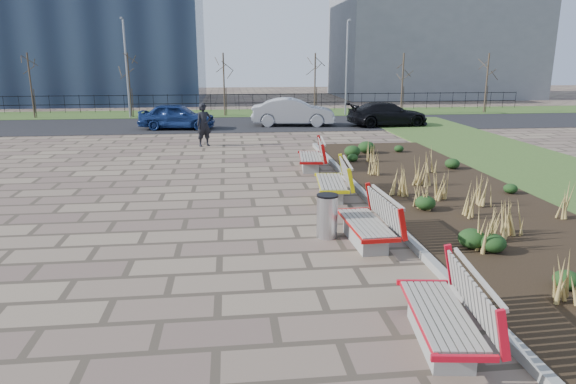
{
  "coord_description": "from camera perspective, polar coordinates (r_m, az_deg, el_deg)",
  "views": [
    {
      "loc": [
        0.26,
        -7.81,
        3.77
      ],
      "look_at": [
        1.5,
        3.0,
        0.9
      ],
      "focal_mm": 32.0,
      "sensor_mm": 36.0,
      "label": 1
    }
  ],
  "objects": [
    {
      "name": "ground",
      "position": [
        8.68,
        -7.75,
        -11.12
      ],
      "size": [
        120.0,
        120.0,
        0.0
      ],
      "primitive_type": "plane",
      "color": "#766551",
      "rests_on": "ground"
    },
    {
      "name": "planting_bed",
      "position": [
        14.62,
        17.89,
        -0.7
      ],
      "size": [
        4.5,
        18.0,
        0.1
      ],
      "primitive_type": "cube",
      "color": "black",
      "rests_on": "ground"
    },
    {
      "name": "planting_curb",
      "position": [
        13.83,
        9.06,
        -0.92
      ],
      "size": [
        0.16,
        18.0,
        0.15
      ],
      "primitive_type": "cube",
      "color": "gray",
      "rests_on": "ground"
    },
    {
      "name": "grass_verge_far",
      "position": [
        36.01,
        -7.01,
        8.68
      ],
      "size": [
        80.0,
        5.0,
        0.04
      ],
      "primitive_type": "cube",
      "color": "#33511E",
      "rests_on": "ground"
    },
    {
      "name": "road",
      "position": [
        30.05,
        -7.05,
        7.46
      ],
      "size": [
        80.0,
        7.0,
        0.02
      ],
      "primitive_type": "cube",
      "color": "black",
      "rests_on": "ground"
    },
    {
      "name": "bench_a",
      "position": [
        7.32,
        16.62,
        -12.41
      ],
      "size": [
        1.16,
        2.2,
        1.0
      ],
      "primitive_type": null,
      "rotation": [
        0.0,
        0.0,
        -0.13
      ],
      "color": "red",
      "rests_on": "ground"
    },
    {
      "name": "bench_b",
      "position": [
        10.73,
        8.59,
        -3.13
      ],
      "size": [
        0.98,
        2.13,
        1.0
      ],
      "primitive_type": null,
      "rotation": [
        0.0,
        0.0,
        0.04
      ],
      "color": "red",
      "rests_on": "ground"
    },
    {
      "name": "bench_c",
      "position": [
        14.14,
        4.81,
        1.35
      ],
      "size": [
        1.11,
        2.18,
        1.0
      ],
      "primitive_type": null,
      "rotation": [
        0.0,
        0.0,
        -0.1
      ],
      "color": "#D6CB0B",
      "rests_on": "ground"
    },
    {
      "name": "bench_d",
      "position": [
        17.73,
        2.46,
        4.13
      ],
      "size": [
        1.12,
        2.18,
        1.0
      ],
      "primitive_type": null,
      "rotation": [
        0.0,
        0.0,
        -0.11
      ],
      "color": "#A60B0B",
      "rests_on": "ground"
    },
    {
      "name": "litter_bin",
      "position": [
        11.02,
        4.37,
        -2.72
      ],
      "size": [
        0.45,
        0.45,
        0.93
      ],
      "primitive_type": "cylinder",
      "color": "#B2B2B7",
      "rests_on": "ground"
    },
    {
      "name": "pedestrian",
      "position": [
        22.68,
        -9.33,
        7.38
      ],
      "size": [
        0.8,
        0.69,
        1.86
      ],
      "primitive_type": "imported",
      "rotation": [
        0.0,
        0.0,
        0.43
      ],
      "color": "black",
      "rests_on": "ground"
    },
    {
      "name": "car_blue",
      "position": [
        28.4,
        -12.23,
        8.24
      ],
      "size": [
        4.17,
        2.06,
        1.37
      ],
      "primitive_type": "imported",
      "rotation": [
        0.0,
        0.0,
        1.46
      ],
      "color": "navy",
      "rests_on": "road"
    },
    {
      "name": "car_silver",
      "position": [
        29.19,
        0.58,
        8.89
      ],
      "size": [
        4.78,
        2.16,
        1.52
      ],
      "primitive_type": "imported",
      "rotation": [
        0.0,
        0.0,
        1.45
      ],
      "color": "#9B9DA2",
      "rests_on": "road"
    },
    {
      "name": "car_black",
      "position": [
        29.55,
        11.01,
        8.49
      ],
      "size": [
        4.66,
        2.21,
        1.31
      ],
      "primitive_type": "imported",
      "rotation": [
        0.0,
        0.0,
        1.65
      ],
      "color": "black",
      "rests_on": "road"
    },
    {
      "name": "tree_a",
      "position": [
        36.48,
        -26.66,
        10.51
      ],
      "size": [
        1.4,
        1.4,
        4.0
      ],
      "primitive_type": null,
      "color": "#4C3D2D",
      "rests_on": "grass_verge_far"
    },
    {
      "name": "tree_b",
      "position": [
        34.92,
        -17.21,
        11.28
      ],
      "size": [
        1.4,
        1.4,
        4.0
      ],
      "primitive_type": null,
      "color": "#4C3D2D",
      "rests_on": "grass_verge_far"
    },
    {
      "name": "tree_c",
      "position": [
        34.36,
        -7.12,
        11.77
      ],
      "size": [
        1.4,
        1.4,
        4.0
      ],
      "primitive_type": null,
      "color": "#4C3D2D",
      "rests_on": "grass_verge_far"
    },
    {
      "name": "tree_d",
      "position": [
        34.83,
        3.01,
        11.9
      ],
      "size": [
        1.4,
        1.4,
        4.0
      ],
      "primitive_type": null,
      "color": "#4C3D2D",
      "rests_on": "grass_verge_far"
    },
    {
      "name": "tree_e",
      "position": [
        36.31,
        12.59,
        11.69
      ],
      "size": [
        1.4,
        1.4,
        4.0
      ],
      "primitive_type": null,
      "color": "#4C3D2D",
      "rests_on": "grass_verge_far"
    },
    {
      "name": "tree_f",
      "position": [
        38.67,
        21.19,
        11.23
      ],
      "size": [
        1.4,
        1.4,
        4.0
      ],
      "primitive_type": null,
      "color": "#4C3D2D",
      "rests_on": "grass_verge_far"
    },
    {
      "name": "lamp_west",
      "position": [
        34.39,
        -17.49,
        12.89
      ],
      "size": [
        0.24,
        0.6,
        6.0
      ],
      "primitive_type": null,
      "color": "gray",
      "rests_on": "grass_verge_far"
    },
    {
      "name": "lamp_east",
      "position": [
        34.69,
        6.52,
        13.46
      ],
      "size": [
        0.24,
        0.6,
        6.0
      ],
      "primitive_type": null,
      "color": "gray",
      "rests_on": "grass_verge_far"
    },
    {
      "name": "railing_fence",
      "position": [
        37.44,
        -7.03,
        9.86
      ],
      "size": [
        44.0,
        0.1,
        1.2
      ],
      "primitive_type": null,
      "color": "black",
      "rests_on": "grass_verge_far"
    },
    {
      "name": "building_grey",
      "position": [
        53.59,
        15.65,
        15.55
      ],
      "size": [
        18.0,
        12.0,
        10.0
      ],
      "primitive_type": "cube",
      "color": "slate",
      "rests_on": "ground"
    }
  ]
}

